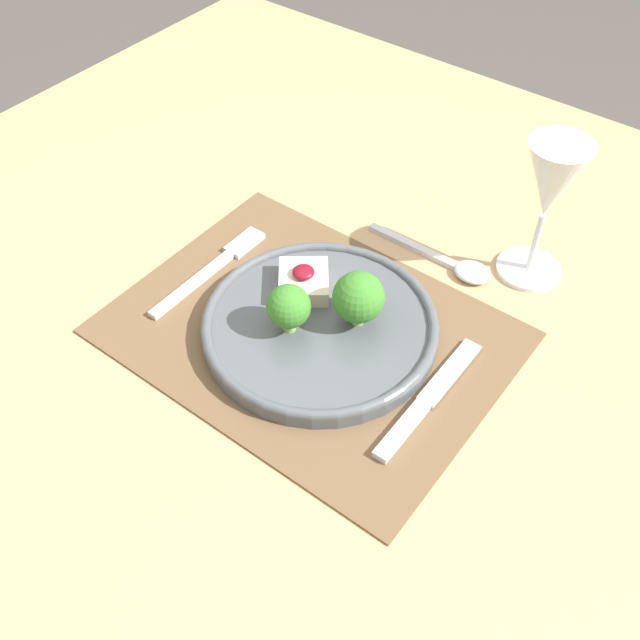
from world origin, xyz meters
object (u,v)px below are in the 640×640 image
object	(u,v)px
fork	(216,265)
spoon	(455,265)
knife	(423,405)
dinner_plate	(321,321)
wine_glass_near	(551,189)

from	to	relation	value
fork	spoon	bearing A→B (deg)	36.26
knife	spoon	world-z (taller)	spoon
fork	knife	xyz separation A→B (m)	(0.30, -0.03, 0.00)
dinner_plate	spoon	world-z (taller)	dinner_plate
fork	knife	size ratio (longest dim) A/B	1.00
dinner_plate	fork	size ratio (longest dim) A/B	1.42
wine_glass_near	dinner_plate	bearing A→B (deg)	-120.53
dinner_plate	knife	distance (m)	0.15
knife	fork	bearing A→B (deg)	175.52
fork	dinner_plate	bearing A→B (deg)	-3.72
dinner_plate	spoon	bearing A→B (deg)	70.56
knife	wine_glass_near	bearing A→B (deg)	92.35
spoon	fork	bearing A→B (deg)	-141.81
fork	knife	distance (m)	0.31
dinner_plate	knife	size ratio (longest dim) A/B	1.42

